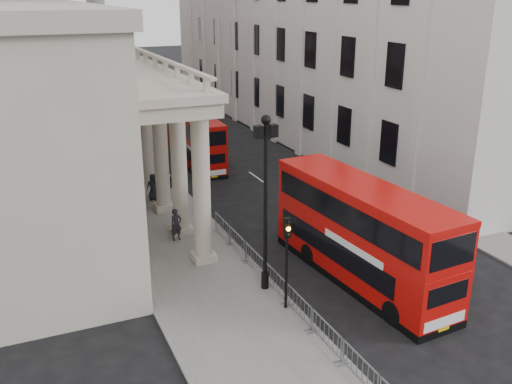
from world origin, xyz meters
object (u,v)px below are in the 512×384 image
at_px(lamp_post_south, 265,193).
at_px(pedestrian_a, 176,225).
at_px(lamp_post_north, 123,88).
at_px(bus_far, 195,139).
at_px(bus_near, 362,232).
at_px(pedestrian_c, 153,187).
at_px(lamp_post_mid, 169,122).
at_px(traffic_light, 287,247).
at_px(pedestrian_b, 128,190).

bearing_deg(lamp_post_south, pedestrian_a, 108.11).
height_order(lamp_post_north, bus_far, lamp_post_north).
height_order(bus_near, bus_far, bus_near).
bearing_deg(pedestrian_c, lamp_post_mid, 67.05).
distance_m(bus_far, pedestrian_c, 9.14).
distance_m(traffic_light, bus_near, 4.77).
distance_m(lamp_post_north, traffic_light, 34.07).
relative_size(lamp_post_north, pedestrian_b, 4.61).
distance_m(lamp_post_north, pedestrian_a, 25.39).
relative_size(lamp_post_mid, pedestrian_a, 4.48).
height_order(lamp_post_mid, pedestrian_a, lamp_post_mid).
xyz_separation_m(lamp_post_south, lamp_post_mid, (0.00, 16.00, 0.00)).
bearing_deg(pedestrian_b, lamp_post_south, 100.56).
bearing_deg(pedestrian_a, lamp_post_mid, 63.17).
bearing_deg(pedestrian_c, pedestrian_b, -161.45).
bearing_deg(pedestrian_b, lamp_post_north, -104.90).
distance_m(bus_near, pedestrian_b, 17.12).
bearing_deg(bus_near, lamp_post_north, 93.74).
bearing_deg(pedestrian_b, pedestrian_c, 174.44).
distance_m(lamp_post_mid, pedestrian_c, 4.75).
relative_size(lamp_post_mid, pedestrian_b, 4.61).
distance_m(lamp_post_south, bus_near, 5.33).
height_order(lamp_post_south, bus_near, lamp_post_south).
bearing_deg(bus_far, pedestrian_c, -125.16).
bearing_deg(traffic_light, bus_near, 14.26).
relative_size(lamp_post_south, pedestrian_c, 4.58).
bearing_deg(lamp_post_south, bus_near, -10.28).
height_order(lamp_post_south, lamp_post_mid, same).
bearing_deg(lamp_post_mid, pedestrian_c, -133.39).
height_order(bus_near, pedestrian_c, bus_near).
xyz_separation_m(traffic_light, pedestrian_a, (-2.39, 9.03, -2.06)).
relative_size(traffic_light, pedestrian_c, 2.37).
distance_m(pedestrian_b, pedestrian_c, 1.68).
bearing_deg(pedestrian_c, bus_far, 74.25).
bearing_deg(lamp_post_south, pedestrian_b, 104.22).
xyz_separation_m(lamp_post_south, bus_far, (3.48, 21.33, -2.78)).
bearing_deg(lamp_post_south, traffic_light, -87.16).
bearing_deg(traffic_light, bus_far, 81.77).
bearing_deg(pedestrian_c, traffic_light, -62.51).
height_order(lamp_post_mid, pedestrian_b, lamp_post_mid).
distance_m(lamp_post_south, pedestrian_b, 15.02).
xyz_separation_m(bus_near, pedestrian_a, (-6.99, 7.86, -1.49)).
xyz_separation_m(bus_far, pedestrian_a, (-5.77, -14.32, -1.08)).
distance_m(lamp_post_mid, lamp_post_north, 16.00).
bearing_deg(bus_far, traffic_light, -97.19).
bearing_deg(pedestrian_b, bus_far, -137.77).
xyz_separation_m(lamp_post_north, pedestrian_b, (-3.56, -17.93, -3.89)).
bearing_deg(traffic_light, pedestrian_c, 97.04).
distance_m(lamp_post_north, pedestrian_b, 18.69).
xyz_separation_m(lamp_post_mid, pedestrian_c, (-1.88, -1.99, -3.88)).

